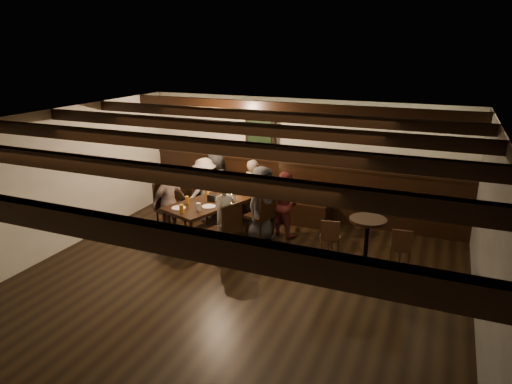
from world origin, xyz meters
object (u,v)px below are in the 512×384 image
at_px(person_bench_left, 216,182).
at_px(person_left_far, 169,201).
at_px(chair_right_far, 225,239).
at_px(person_right_near, 262,204).
at_px(high_top_table, 366,239).
at_px(dining_table, 214,203).
at_px(bar_stool_left, 329,256).
at_px(chair_left_near, 207,206).
at_px(person_bench_centre, 253,190).
at_px(person_right_far, 226,219).
at_px(person_left_near, 205,189).
at_px(person_bench_right, 284,204).
at_px(bar_stool_right, 399,266).
at_px(chair_right_near, 260,224).
at_px(chair_left_far, 171,218).

xyz_separation_m(person_bench_left, person_left_far, (-0.29, -1.33, -0.04)).
bearing_deg(person_bench_left, chair_right_far, 140.19).
relative_size(person_right_near, high_top_table, 1.42).
bearing_deg(person_right_near, person_left_far, 120.96).
relative_size(dining_table, bar_stool_left, 2.06).
xyz_separation_m(person_left_far, person_right_near, (1.71, 0.37, 0.07)).
height_order(chair_left_near, person_bench_centre, person_bench_centre).
relative_size(person_left_far, high_top_table, 1.27).
bearing_deg(person_right_far, person_right_near, 0.00).
distance_m(person_bench_left, person_left_far, 1.36).
height_order(person_left_near, person_right_far, person_right_far).
bearing_deg(chair_right_far, chair_left_near, 57.98).
xyz_separation_m(person_bench_right, high_top_table, (1.68, -1.11, 0.03)).
bearing_deg(chair_right_far, person_bench_centre, 25.64).
bearing_deg(person_bench_left, bar_stool_left, 165.55).
xyz_separation_m(chair_right_far, bar_stool_right, (2.79, -0.04, 0.07)).
bearing_deg(high_top_table, person_bench_left, 153.52).
height_order(chair_right_far, person_right_far, person_right_far).
bearing_deg(person_bench_centre, dining_table, 90.00).
height_order(chair_right_near, person_bench_centre, person_bench_centre).
height_order(person_left_far, person_right_far, person_right_far).
bearing_deg(high_top_table, person_left_near, 160.31).
bearing_deg(person_left_near, bar_stool_left, 82.66).
bearing_deg(bar_stool_right, high_top_table, 156.71).
bearing_deg(bar_stool_right, chair_left_near, 154.58).
distance_m(chair_left_near, chair_right_far, 1.70).
height_order(person_bench_right, high_top_table, person_bench_right).
bearing_deg(person_right_near, person_bench_centre, 51.34).
relative_size(chair_right_near, bar_stool_left, 0.96).
bearing_deg(bar_stool_right, person_right_far, 173.26).
relative_size(dining_table, person_left_near, 1.58).
bearing_deg(chair_right_near, chair_left_near, 90.00).
xyz_separation_m(chair_left_near, chair_left_far, (-0.29, -0.85, 0.01)).
distance_m(chair_right_near, person_right_near, 0.40).
bearing_deg(person_left_near, person_bench_right, 105.26).
xyz_separation_m(person_bench_centre, person_left_near, (-0.90, -0.33, 0.01)).
relative_size(bar_stool_left, bar_stool_right, 1.00).
bearing_deg(person_left_near, chair_right_near, 90.00).
bearing_deg(person_left_far, person_bench_left, -173.66).
relative_size(dining_table, person_right_far, 1.52).
distance_m(person_bench_centre, bar_stool_right, 3.45).
height_order(chair_left_near, chair_left_far, chair_left_far).
height_order(chair_right_far, person_bench_left, person_bench_left).
height_order(dining_table, person_right_far, person_right_far).
relative_size(chair_right_near, person_bench_right, 0.77).
bearing_deg(person_bench_left, person_bench_centre, -170.54).
bearing_deg(person_right_near, person_right_far, -180.00).
bearing_deg(person_right_near, bar_stool_right, -90.93).
bearing_deg(person_left_far, chair_right_far, 90.00).
distance_m(chair_right_near, person_bench_right, 0.58).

